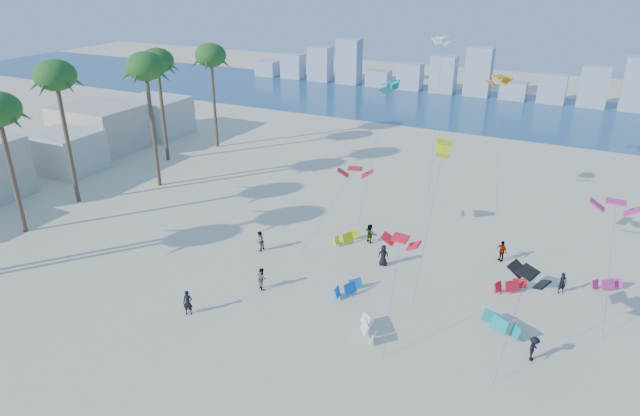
% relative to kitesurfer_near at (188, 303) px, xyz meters
% --- Properties ---
extents(ground, '(220.00, 220.00, 0.00)m').
position_rel_kitesurfer_near_xyz_m(ground, '(1.60, -5.23, -0.89)').
color(ground, beige).
rests_on(ground, ground).
extents(ocean, '(220.00, 220.00, 0.00)m').
position_rel_kitesurfer_near_xyz_m(ocean, '(1.60, 66.77, -0.88)').
color(ocean, navy).
rests_on(ocean, ground).
extents(kitesurfer_near, '(0.77, 0.66, 1.77)m').
position_rel_kitesurfer_near_xyz_m(kitesurfer_near, '(0.00, 0.00, 0.00)').
color(kitesurfer_near, black).
rests_on(kitesurfer_near, ground).
extents(kitesurfer_mid, '(1.02, 0.99, 1.66)m').
position_rel_kitesurfer_near_xyz_m(kitesurfer_mid, '(2.74, 5.01, -0.06)').
color(kitesurfer_mid, gray).
rests_on(kitesurfer_mid, ground).
extents(kitesurfers_far, '(23.59, 12.77, 1.73)m').
position_rel_kitesurfer_near_xyz_m(kitesurfers_far, '(11.54, 11.94, -0.04)').
color(kitesurfers_far, black).
rests_on(kitesurfers_far, ground).
extents(grounded_kites, '(22.25, 15.19, 0.94)m').
position_rel_kitesurfer_near_xyz_m(grounded_kites, '(14.82, 9.57, -0.46)').
color(grounded_kites, white).
rests_on(grounded_kites, ground).
extents(flying_kites, '(29.83, 30.02, 15.78)m').
position_rel_kitesurfer_near_xyz_m(flying_kites, '(14.90, 16.60, 8.99)').
color(flying_kites, red).
rests_on(flying_kites, ground).
extents(palm_row, '(8.59, 44.80, 13.94)m').
position_rel_kitesurfer_near_xyz_m(palm_row, '(-20.73, 10.91, 10.76)').
color(palm_row, brown).
rests_on(palm_row, ground).
extents(beachfront_buildings, '(11.50, 43.00, 6.00)m').
position_rel_kitesurfer_near_xyz_m(beachfront_buildings, '(-32.10, 15.59, 1.79)').
color(beachfront_buildings, beige).
rests_on(beachfront_buildings, ground).
extents(distant_skyline, '(85.00, 3.00, 8.40)m').
position_rel_kitesurfer_near_xyz_m(distant_skyline, '(0.41, 76.77, 2.20)').
color(distant_skyline, '#9EADBF').
rests_on(distant_skyline, ground).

